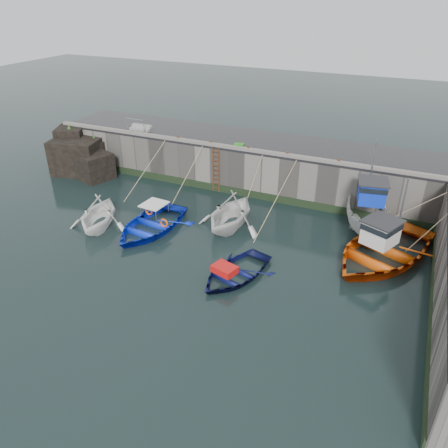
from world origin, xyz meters
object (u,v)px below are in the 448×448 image
at_px(boat_near_blue, 151,229).
at_px(boat_near_navy, 235,275).
at_px(boat_far_white, 367,213).
at_px(ladder, 216,170).
at_px(boat_near_blacktrim, 230,226).
at_px(boat_near_white, 100,226).
at_px(bollard_a, 178,138).
at_px(bollard_c, 249,149).
at_px(bollard_e, 339,162).
at_px(bollard_b, 211,143).
at_px(fish_crate, 239,146).
at_px(bollard_d, 287,154).
at_px(boat_far_orange, 382,250).

relative_size(boat_near_blue, boat_near_navy, 1.25).
bearing_deg(boat_far_white, ladder, 162.76).
height_order(boat_near_blue, boat_near_blacktrim, boat_near_blacktrim).
distance_m(boat_near_white, bollard_a, 8.47).
distance_m(ladder, bollard_c, 2.81).
bearing_deg(boat_near_white, boat_near_blacktrim, 4.71).
bearing_deg(boat_near_blacktrim, ladder, 126.86).
bearing_deg(boat_far_white, boat_near_blacktrim, -167.86).
xyz_separation_m(boat_near_blacktrim, bollard_e, (5.08, 4.57, 3.30)).
bearing_deg(bollard_c, boat_far_white, -10.60).
distance_m(boat_near_white, boat_near_blacktrim, 7.76).
bearing_deg(ladder, bollard_a, 173.62).
height_order(bollard_a, bollard_b, same).
relative_size(boat_near_navy, fish_crate, 7.00).
bearing_deg(boat_near_navy, fish_crate, 127.77).
height_order(boat_near_blacktrim, fish_crate, fish_crate).
relative_size(ladder, bollard_d, 11.43).
xyz_separation_m(bollard_b, bollard_c, (2.70, 0.00, 0.00)).
relative_size(boat_far_white, boat_far_orange, 0.72).
height_order(boat_far_orange, bollard_b, boat_far_orange).
height_order(bollard_a, bollard_e, same).
distance_m(ladder, fish_crate, 2.31).
relative_size(boat_near_blue, fish_crate, 8.74).
bearing_deg(boat_far_white, bollard_e, 135.06).
bearing_deg(boat_near_blacktrim, bollard_b, 129.08).
height_order(boat_far_orange, bollard_d, boat_far_orange).
relative_size(boat_near_blacktrim, boat_far_orange, 0.54).
xyz_separation_m(ladder, boat_near_navy, (5.12, -8.71, -1.59)).
relative_size(boat_near_white, boat_near_blue, 0.77).
height_order(boat_near_white, bollard_b, bollard_b).
xyz_separation_m(boat_near_white, bollard_c, (6.37, 7.71, 3.30)).
bearing_deg(boat_near_white, bollard_a, 62.20).
relative_size(boat_near_blacktrim, bollard_b, 16.86).
xyz_separation_m(boat_near_navy, bollard_c, (-2.92, 9.04, 3.30)).
bearing_deg(fish_crate, boat_near_blacktrim, -80.59).
relative_size(bollard_a, bollard_c, 1.00).
height_order(boat_near_navy, bollard_b, bollard_b).
bearing_deg(ladder, bollard_d, 4.00).
bearing_deg(boat_far_orange, boat_near_navy, -120.24).
xyz_separation_m(boat_near_blacktrim, boat_near_navy, (2.20, -4.47, 0.00)).
bearing_deg(ladder, boat_near_blue, -100.52).
relative_size(boat_near_white, bollard_d, 15.19).
distance_m(ladder, boat_near_blue, 6.76).
bearing_deg(bollard_e, ladder, -177.60).
bearing_deg(boat_near_white, bollard_c, 31.27).
distance_m(boat_near_blue, bollard_c, 8.29).
bearing_deg(bollard_a, bollard_b, 0.00).
xyz_separation_m(boat_near_blacktrim, bollard_a, (-5.92, 4.57, 3.30)).
height_order(boat_near_white, boat_near_blacktrim, boat_near_blacktrim).
height_order(boat_near_blue, bollard_b, bollard_b).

